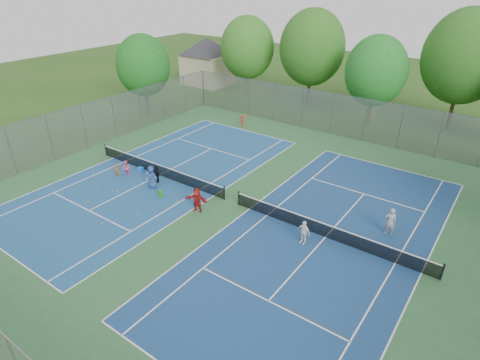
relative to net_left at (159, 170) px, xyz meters
The scene contains 37 objects.
ground 7.01m from the net_left, ahead, with size 120.00×120.00×0.00m, color #274A17.
court_pad 7.01m from the net_left, ahead, with size 32.00×32.00×0.01m, color #2C5D33.
court_left 0.44m from the net_left, ahead, with size 10.97×23.77×0.01m, color navy.
court_right 14.01m from the net_left, ahead, with size 10.97×23.77×0.01m, color navy.
net_left is the anchor object (origin of this frame).
net_right 14.00m from the net_left, ahead, with size 12.87×0.10×0.91m, color black.
fence_north 17.53m from the net_left, 66.37° to the left, with size 32.00×0.10×4.00m, color gray.
fence_west 9.13m from the net_left, behind, with size 32.00×0.10×4.00m, color gray.
house 28.55m from the net_left, 122.01° to the left, with size 11.03×11.03×7.30m.
tree_nw 23.72m from the net_left, 107.65° to the left, with size 6.40×6.40×9.58m.
tree_nl 23.81m from the net_left, 87.51° to the left, with size 7.20×7.20×10.69m.
tree_nc 23.38m from the net_left, 66.80° to the left, with size 6.00×6.00×8.85m.
tree_nr 29.59m from the net_left, 56.31° to the left, with size 7.60×7.60×11.42m.
tree_side_w 16.34m from the net_left, 140.19° to the left, with size 5.60×5.60×8.47m.
ball_crate 1.76m from the net_left, 166.86° to the right, with size 0.40×0.40×0.34m, color blue.
ball_hopper 3.49m from the net_left, 42.35° to the right, with size 0.29×0.29×0.56m, color green.
student_a 3.16m from the net_left, 138.49° to the right, with size 0.40×0.26×1.10m, color #C75112.
student_b 2.47m from the net_left, 142.65° to the right, with size 0.61×0.48×1.26m, color #FD628B.
student_c 1.72m from the net_left, 65.93° to the right, with size 0.75×0.43×1.16m, color silver.
student_d 1.13m from the net_left, 50.37° to the right, with size 0.81×0.34×1.37m, color black.
student_e 2.02m from the net_left, 58.40° to the right, with size 0.84×0.54×1.71m, color navy.
student_f 6.27m from the net_left, 20.76° to the right, with size 1.58×0.50×1.71m, color #A01816.
child_far_baseline 12.77m from the net_left, 94.75° to the left, with size 0.80×0.46×1.24m, color red.
instructor 17.10m from the net_left, ahead, with size 0.66×0.44×1.82m, color #949497.
teen_court_b 13.20m from the net_left, ahead, with size 0.89×0.37×1.51m, color white.
tennis_ball_0 4.56m from the net_left, 28.53° to the right, with size 0.07×0.07×0.07m, color #B6DE33.
tennis_ball_1 4.71m from the net_left, 113.99° to the right, with size 0.07×0.07×0.07m, color #CAE134.
tennis_ball_2 7.13m from the net_left, 73.85° to the right, with size 0.07×0.07×0.07m, color #C0D732.
tennis_ball_3 7.00m from the net_left, 118.75° to the right, with size 0.07×0.07×0.07m, color #AFD431.
tennis_ball_4 4.33m from the net_left, 104.49° to the right, with size 0.07×0.07×0.07m, color #AECA2F.
tennis_ball_5 3.66m from the net_left, 97.93° to the right, with size 0.07×0.07×0.07m, color #E2F138.
tennis_ball_6 1.28m from the net_left, 56.47° to the right, with size 0.07×0.07×0.07m, color #B3CD2F.
tennis_ball_7 5.80m from the net_left, 99.89° to the right, with size 0.07×0.07×0.07m, color #B2CE30.
tennis_ball_8 7.16m from the net_left, 124.17° to the right, with size 0.07×0.07×0.07m, color yellow.
tennis_ball_9 3.92m from the net_left, 103.02° to the right, with size 0.07×0.07×0.07m, color #D0F238.
tennis_ball_10 5.80m from the net_left, 57.48° to the right, with size 0.07×0.07×0.07m, color yellow.
tennis_ball_11 7.43m from the net_left, 58.03° to the right, with size 0.07×0.07×0.07m, color #CDE535.
Camera 1 is at (14.26, -18.86, 14.14)m, focal length 30.00 mm.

